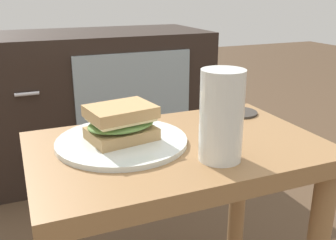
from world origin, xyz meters
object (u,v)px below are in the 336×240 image
(plate, at_px, (122,141))
(sandwich_front, at_px, (121,123))
(coaster, at_px, (239,113))
(tv_cabinet, at_px, (93,101))
(beer_glass, at_px, (221,118))

(plate, xyz_separation_m, sandwich_front, (0.00, 0.00, 0.04))
(coaster, bearing_deg, tv_cabinet, 102.62)
(tv_cabinet, height_order, coaster, tv_cabinet)
(plate, xyz_separation_m, beer_glass, (0.14, -0.13, 0.07))
(tv_cabinet, xyz_separation_m, coaster, (0.19, -0.83, 0.17))
(plate, distance_m, beer_glass, 0.20)
(tv_cabinet, relative_size, plate, 3.82)
(coaster, bearing_deg, sandwich_front, -166.40)
(sandwich_front, bearing_deg, coaster, 13.60)
(plate, bearing_deg, coaster, 13.60)
(tv_cabinet, distance_m, beer_glass, 1.07)
(sandwich_front, bearing_deg, plate, -90.00)
(plate, bearing_deg, sandwich_front, 90.00)
(plate, bearing_deg, tv_cabinet, 82.17)
(coaster, bearing_deg, beer_glass, -129.68)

